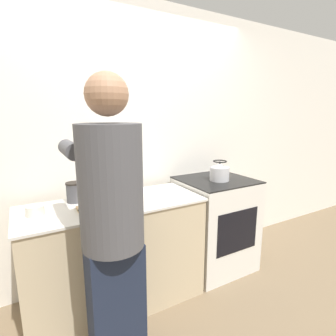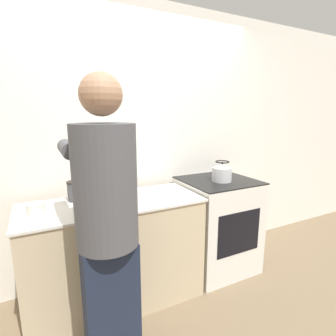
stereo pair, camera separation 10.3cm
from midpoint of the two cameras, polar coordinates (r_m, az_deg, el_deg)
The scene contains 11 objects.
ground_plane at distance 2.47m, azimuth 1.68°, elevation -28.03°, with size 12.00×12.00×0.00m, color #7A664C.
wall_back at distance 2.57m, azimuth -5.87°, elevation 5.44°, with size 8.00×0.05×2.60m.
counter at distance 2.32m, azimuth -10.02°, elevation -17.74°, with size 1.42×0.59×0.89m.
oven at distance 2.80m, azimuth 11.64°, elevation -11.87°, with size 0.69×0.66×0.94m.
person at distance 1.57m, azimuth -11.35°, elevation -11.17°, with size 0.40×0.64×1.79m.
cutting_board at distance 2.03m, azimuth -13.61°, elevation -8.16°, with size 0.30×0.18×0.02m.
knife at distance 2.03m, azimuth -14.80°, elevation -7.91°, with size 0.24×0.10×0.01m.
kettle at distance 2.59m, azimuth 12.76°, elevation -1.02°, with size 0.19×0.19×0.20m.
bowl_prep at distance 2.30m, azimuth -10.09°, elevation -4.86°, with size 0.17×0.17×0.07m.
bowl_mixing at distance 2.06m, azimuth -25.59°, elevation -7.92°, with size 0.12×0.12×0.07m.
canister_jar at distance 2.22m, azimuth -18.35°, elevation -4.76°, with size 0.12×0.12×0.16m.
Camera 2 is at (-0.87, -1.69, 1.58)m, focal length 28.00 mm.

